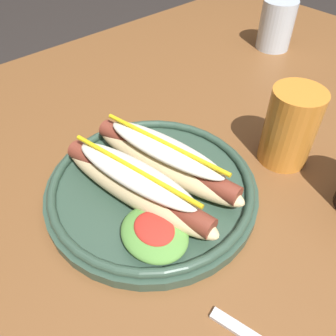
{
  "coord_description": "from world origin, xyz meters",
  "views": [
    {
      "loc": [
        0.18,
        -0.44,
        1.1
      ],
      "look_at": [
        -0.08,
        -0.22,
        0.77
      ],
      "focal_mm": 36.85,
      "sensor_mm": 36.0,
      "label": 1
    }
  ],
  "objects": [
    {
      "name": "dining_table",
      "position": [
        0.0,
        0.0,
        0.65
      ],
      "size": [
        1.16,
        1.09,
        0.74
      ],
      "color": "brown",
      "rests_on": "ground_plane"
    },
    {
      "name": "water_cup",
      "position": [
        -0.24,
        0.25,
        0.79
      ],
      "size": [
        0.08,
        0.08,
        0.1
      ],
      "primitive_type": "cylinder",
      "color": "silver",
      "rests_on": "dining_table"
    },
    {
      "name": "hot_dog_plate",
      "position": [
        -0.07,
        -0.25,
        0.77
      ],
      "size": [
        0.29,
        0.29,
        0.08
      ],
      "color": "#334C3D",
      "rests_on": "dining_table"
    },
    {
      "name": "ground_plane",
      "position": [
        0.0,
        0.0,
        0.0
      ],
      "size": [
        8.0,
        8.0,
        0.0
      ],
      "primitive_type": "plane",
      "color": "#2D2826"
    },
    {
      "name": "extra_cup",
      "position": [
        0.0,
        -0.05,
        0.8
      ],
      "size": [
        0.07,
        0.07,
        0.12
      ],
      "primitive_type": "cylinder",
      "color": "orange",
      "rests_on": "dining_table"
    }
  ]
}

